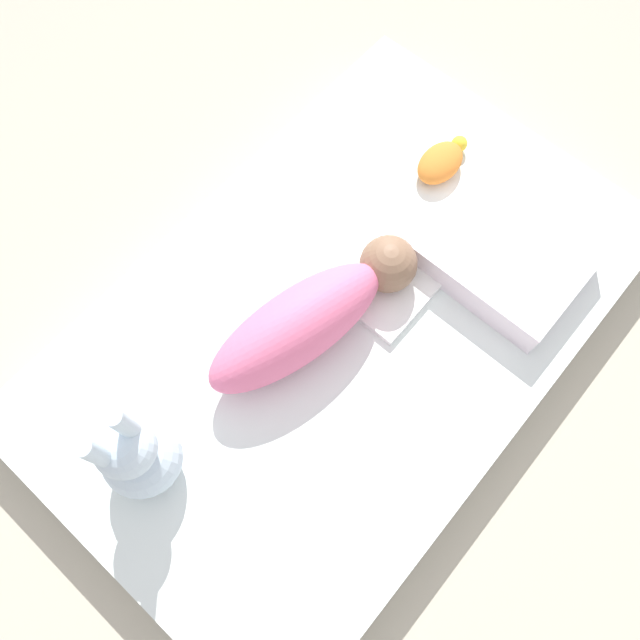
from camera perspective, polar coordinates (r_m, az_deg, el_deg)
The scene contains 7 objects.
ground_plane at distance 1.53m, azimuth 1.85°, elevation -1.52°, with size 12.00×12.00×0.00m, color #B2A893.
bed_mattress at distance 1.46m, azimuth 1.93°, elevation -0.64°, with size 1.41×0.89×0.13m.
burp_cloth at distance 1.43m, azimuth 6.67°, elevation 3.61°, with size 0.25×0.19×0.02m.
swaddled_baby at distance 1.31m, azimuth -0.76°, elevation 0.33°, with size 0.53×0.24×0.17m.
pillow at distance 1.47m, azimuth 16.64°, elevation 5.50°, with size 0.28×0.34×0.08m.
bunny_plush at distance 1.25m, azimuth -16.42°, elevation -11.71°, with size 0.16×0.16×0.34m.
turtle_plush at distance 1.59m, azimuth 11.06°, elevation 14.05°, with size 0.17×0.09×0.06m.
Camera 1 is at (-0.42, -0.30, 1.44)m, focal length 35.00 mm.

